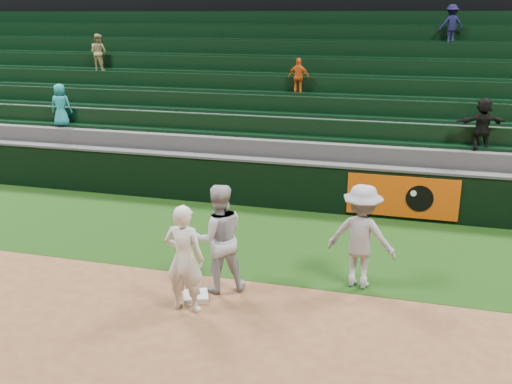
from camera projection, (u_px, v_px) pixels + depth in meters
The scene contains 8 objects.
ground at pixel (214, 301), 9.89m from camera, with size 70.00×70.00×0.00m, color brown.
foul_grass at pixel (259, 238), 12.65m from camera, with size 36.00×4.20×0.01m, color black.
first_base at pixel (196, 296), 9.95m from camera, with size 0.43×0.43×0.10m, color silver.
first_baseman at pixel (184, 259), 9.34m from camera, with size 0.68×0.44×1.86m, color silver.
baserunner at pixel (219, 238), 10.03m from camera, with size 0.96×0.75×1.98m, color #ABAEB6.
base_coach at pixel (361, 236), 10.17m from camera, with size 1.24×0.71×1.92m, color #989BA5.
field_wall at pixel (282, 184), 14.48m from camera, with size 36.00×0.45×1.25m.
stadium_seating at pixel (309, 117), 17.63m from camera, with size 36.00×5.95×5.03m.
Camera 1 is at (3.06, -8.36, 4.76)m, focal length 40.00 mm.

